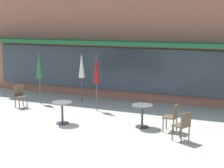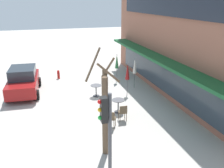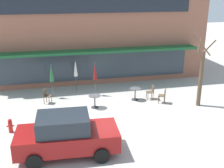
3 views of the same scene
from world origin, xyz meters
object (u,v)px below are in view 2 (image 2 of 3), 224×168
object	(u,v)px
cafe_table_near_wall	(118,104)
patio_umbrella_green_folded	(117,61)
patio_umbrella_corner_open	(135,66)
parked_sedan	(23,81)
fire_hydrant	(58,74)
cafe_table_streetside	(96,89)
cafe_chair_1	(123,112)
traffic_light_pole	(107,127)
cafe_chair_2	(111,118)
street_tree	(105,112)
cafe_chair_0	(105,75)
patio_umbrella_cream_folded	(128,71)

from	to	relation	value
cafe_table_near_wall	patio_umbrella_green_folded	distance (m)	5.33
cafe_table_near_wall	patio_umbrella_corner_open	bearing A→B (deg)	145.84
parked_sedan	fire_hydrant	size ratio (longest dim) A/B	6.08
cafe_table_streetside	patio_umbrella_corner_open	size ratio (longest dim) A/B	0.35
patio_umbrella_corner_open	cafe_chair_1	size ratio (longest dim) A/B	2.47
traffic_light_pole	fire_hydrant	distance (m)	12.53
cafe_table_streetside	fire_hydrant	size ratio (longest dim) A/B	1.08
cafe_chair_2	street_tree	xyz separation A→B (m)	(1.90, -0.81, 1.33)
cafe_table_streetside	cafe_chair_0	distance (m)	3.04
cafe_chair_2	patio_umbrella_cream_folded	bearing A→B (deg)	149.61
cafe_table_streetside	parked_sedan	size ratio (longest dim) A/B	0.18
patio_umbrella_green_folded	parked_sedan	world-z (taller)	patio_umbrella_green_folded
patio_umbrella_corner_open	traffic_light_pole	xyz separation A→B (m)	(8.69, -4.42, 0.67)
patio_umbrella_green_folded	cafe_chair_2	world-z (taller)	patio_umbrella_green_folded
cafe_table_near_wall	street_tree	xyz separation A→B (m)	(3.41, -1.67, 1.34)
street_tree	cafe_table_streetside	bearing A→B (deg)	170.49
cafe_table_near_wall	parked_sedan	world-z (taller)	parked_sedan
parked_sedan	street_tree	bearing A→B (deg)	23.67
patio_umbrella_cream_folded	patio_umbrella_corner_open	distance (m)	1.49
cafe_chair_1	cafe_chair_2	bearing A→B (deg)	-58.25
street_tree	patio_umbrella_cream_folded	bearing A→B (deg)	151.97
cafe_table_streetside	cafe_chair_0	xyz separation A→B (m)	(-2.74, 1.31, 0.01)
patio_umbrella_corner_open	fire_hydrant	bearing A→B (deg)	-126.19
cafe_table_near_wall	cafe_chair_0	size ratio (longest dim) A/B	0.85
cafe_table_near_wall	patio_umbrella_green_folded	world-z (taller)	patio_umbrella_green_folded
cafe_table_near_wall	traffic_light_pole	xyz separation A→B (m)	(5.26, -2.09, 1.78)
cafe_table_near_wall	cafe_chair_1	xyz separation A→B (m)	(1.02, -0.08, 0.01)
cafe_chair_0	traffic_light_pole	distance (m)	11.14
patio_umbrella_corner_open	traffic_light_pole	bearing A→B (deg)	-26.95
patio_umbrella_cream_folded	patio_umbrella_corner_open	bearing A→B (deg)	139.94
parked_sedan	traffic_light_pole	world-z (taller)	traffic_light_pole
cafe_chair_2	cafe_chair_1	bearing A→B (deg)	121.75
patio_umbrella_cream_folded	cafe_chair_0	distance (m)	3.37
cafe_chair_1	cafe_chair_2	distance (m)	0.92
cafe_table_near_wall	cafe_chair_2	world-z (taller)	cafe_chair_2
patio_umbrella_green_folded	traffic_light_pole	distance (m)	10.89
street_tree	traffic_light_pole	distance (m)	1.96
patio_umbrella_corner_open	parked_sedan	world-z (taller)	patio_umbrella_corner_open
cafe_table_streetside	cafe_chair_1	bearing A→B (deg)	8.92
patio_umbrella_corner_open	parked_sedan	bearing A→B (deg)	-98.70
cafe_chair_0	cafe_chair_2	bearing A→B (deg)	-12.36
cafe_chair_0	cafe_chair_2	world-z (taller)	same
cafe_table_streetside	cafe_table_near_wall	bearing A→B (deg)	13.84
patio_umbrella_corner_open	cafe_chair_0	size ratio (longest dim) A/B	2.47
patio_umbrella_green_folded	patio_umbrella_cream_folded	size ratio (longest dim) A/B	1.00
patio_umbrella_corner_open	parked_sedan	xyz separation A→B (m)	(-1.14, -7.48, -0.75)
cafe_chair_2	fire_hydrant	distance (m)	8.80
patio_umbrella_green_folded	traffic_light_pole	world-z (taller)	traffic_light_pole
patio_umbrella_green_folded	cafe_chair_1	xyz separation A→B (m)	(6.01, -1.59, -1.10)
patio_umbrella_cream_folded	street_tree	size ratio (longest dim) A/B	0.51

